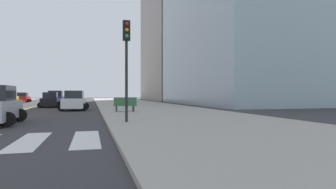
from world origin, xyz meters
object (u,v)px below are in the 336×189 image
object	(u,v)px
car_white_fifth	(74,101)
traffic_light_near_corner	(126,51)
car_blue_second	(56,98)
car_yellow_fourth	(7,98)
park_bench	(125,105)
car_red_sixth	(23,98)
car_green_nearest	(50,97)
car_black_seventh	(50,100)

from	to	relation	value
car_white_fifth	traffic_light_near_corner	size ratio (longest dim) A/B	0.83
car_blue_second	car_yellow_fourth	world-z (taller)	car_blue_second
car_blue_second	park_bench	world-z (taller)	car_blue_second
car_yellow_fourth	traffic_light_near_corner	size ratio (longest dim) A/B	0.85
car_red_sixth	car_yellow_fourth	bearing A→B (deg)	-90.93
car_green_nearest	car_red_sixth	distance (m)	9.42
car_blue_second	park_bench	size ratio (longest dim) A/B	2.42
car_yellow_fourth	park_bench	xyz separation A→B (m)	(14.42, -23.43, -0.21)
car_white_fifth	park_bench	world-z (taller)	car_white_fifth
car_white_fifth	car_green_nearest	bearing A→B (deg)	-76.63
car_black_seventh	car_red_sixth	bearing A→B (deg)	-72.60
car_yellow_fourth	park_bench	bearing A→B (deg)	-56.56
car_blue_second	traffic_light_near_corner	world-z (taller)	traffic_light_near_corner
car_yellow_fourth	car_red_sixth	xyz separation A→B (m)	(-0.00, 9.88, -0.08)
car_black_seventh	park_bench	world-z (taller)	car_black_seventh
car_red_sixth	park_bench	distance (m)	36.30
car_white_fifth	park_bench	size ratio (longest dim) A/B	2.34
traffic_light_near_corner	car_green_nearest	bearing A→B (deg)	-78.73
car_red_sixth	traffic_light_near_corner	world-z (taller)	traffic_light_near_corner
car_blue_second	car_green_nearest	bearing A→B (deg)	-81.20
car_yellow_fourth	car_white_fifth	size ratio (longest dim) A/B	1.03
car_blue_second	car_black_seventh	distance (m)	5.30
car_white_fifth	car_red_sixth	world-z (taller)	car_white_fifth
car_yellow_fourth	car_black_seventh	size ratio (longest dim) A/B	1.12
car_white_fifth	car_black_seventh	size ratio (longest dim) A/B	1.08
car_yellow_fourth	park_bench	size ratio (longest dim) A/B	2.41
park_bench	car_red_sixth	bearing A→B (deg)	22.70
car_yellow_fourth	car_black_seventh	bearing A→B (deg)	-55.17
car_green_nearest	park_bench	size ratio (longest dim) A/B	2.14
car_green_nearest	car_blue_second	distance (m)	24.86
car_yellow_fourth	traffic_light_near_corner	xyz separation A→B (m)	(13.53, -31.74, 2.82)
car_blue_second	car_red_sixth	size ratio (longest dim) A/B	1.11
car_green_nearest	traffic_light_near_corner	distance (m)	51.44
car_green_nearest	car_black_seventh	world-z (taller)	car_black_seventh
car_yellow_fourth	car_white_fifth	distance (m)	20.74
car_yellow_fourth	car_white_fifth	world-z (taller)	car_yellow_fourth
car_yellow_fourth	car_red_sixth	size ratio (longest dim) A/B	1.10
car_red_sixth	park_bench	world-z (taller)	car_red_sixth
car_red_sixth	park_bench	xyz separation A→B (m)	(14.42, -33.31, -0.13)
traffic_light_near_corner	car_black_seventh	bearing A→B (deg)	-73.09
car_blue_second	car_black_seventh	xyz separation A→B (m)	(0.02, -5.30, -0.11)
car_blue_second	car_red_sixth	distance (m)	17.42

